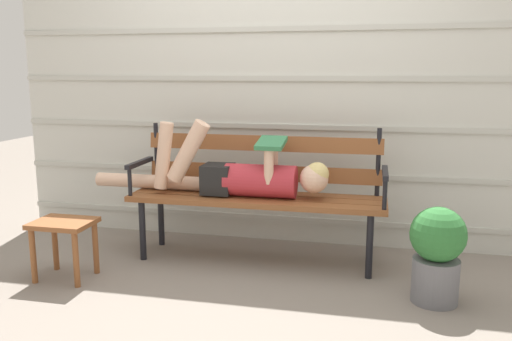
% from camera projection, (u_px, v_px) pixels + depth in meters
% --- Properties ---
extents(ground_plane, '(12.00, 12.00, 0.00)m').
position_uv_depth(ground_plane, '(253.00, 264.00, 3.57)').
color(ground_plane, gray).
extents(house_siding, '(4.05, 0.08, 2.13)m').
position_uv_depth(house_siding, '(271.00, 102.00, 3.94)').
color(house_siding, beige).
rests_on(house_siding, ground).
extents(park_bench, '(1.75, 0.43, 0.92)m').
position_uv_depth(park_bench, '(258.00, 187.00, 3.63)').
color(park_bench, brown).
rests_on(park_bench, ground).
extents(reclining_person, '(1.70, 0.25, 0.53)m').
position_uv_depth(reclining_person, '(237.00, 175.00, 3.57)').
color(reclining_person, '#B72D38').
extents(footstool, '(0.37, 0.29, 0.38)m').
position_uv_depth(footstool, '(64.00, 234.00, 3.29)').
color(footstool, brown).
rests_on(footstool, ground).
extents(potted_plant, '(0.31, 0.31, 0.55)m').
position_uv_depth(potted_plant, '(437.00, 251.00, 2.94)').
color(potted_plant, slate).
rests_on(potted_plant, ground).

